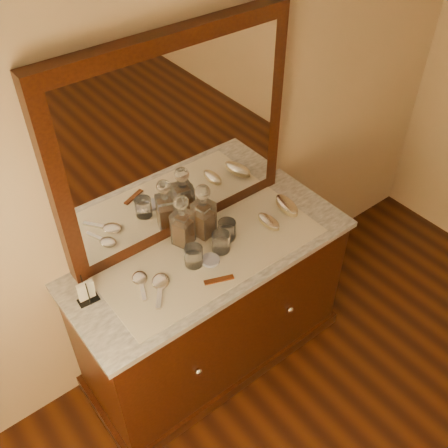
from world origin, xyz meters
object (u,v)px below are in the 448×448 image
at_px(comb, 219,280).
at_px(brush_far, 287,206).
at_px(dresser_cabinet, 213,309).
at_px(hand_mirror_inner, 160,284).
at_px(mirror_frame, 176,141).
at_px(napkin_rack, 86,292).
at_px(decanter_right, 203,216).
at_px(brush_near, 269,222).
at_px(hand_mirror_outer, 140,280).
at_px(pin_dish, 211,260).
at_px(decanter_left, 183,225).

distance_m(comb, brush_far, 0.61).
height_order(dresser_cabinet, brush_far, brush_far).
relative_size(brush_far, hand_mirror_inner, 0.95).
xyz_separation_m(comb, hand_mirror_inner, (-0.23, 0.14, 0.00)).
relative_size(dresser_cabinet, mirror_frame, 1.17).
height_order(napkin_rack, decanter_right, decanter_right).
bearing_deg(comb, napkin_rack, 174.51).
height_order(comb, hand_mirror_inner, hand_mirror_inner).
xyz_separation_m(comb, brush_near, (0.43, 0.14, 0.02)).
bearing_deg(comb, hand_mirror_outer, 164.48).
height_order(mirror_frame, hand_mirror_inner, mirror_frame).
xyz_separation_m(dresser_cabinet, brush_far, (0.50, 0.00, 0.47)).
height_order(dresser_cabinet, pin_dish, pin_dish).
relative_size(pin_dish, napkin_rack, 0.65).
height_order(brush_near, hand_mirror_inner, brush_near).
xyz_separation_m(mirror_frame, hand_mirror_inner, (-0.31, -0.28, -0.49)).
bearing_deg(decanter_left, hand_mirror_outer, -163.34).
distance_m(comb, napkin_rack, 0.59).
xyz_separation_m(brush_near, hand_mirror_outer, (-0.71, 0.07, -0.01)).
bearing_deg(napkin_rack, hand_mirror_outer, -12.03).
bearing_deg(napkin_rack, mirror_frame, 14.20).
bearing_deg(hand_mirror_inner, brush_far, 2.52).
distance_m(dresser_cabinet, comb, 0.49).
bearing_deg(pin_dish, decanter_left, 97.54).
distance_m(decanter_left, hand_mirror_outer, 0.33).
bearing_deg(comb, decanter_left, 108.28).
xyz_separation_m(hand_mirror_outer, hand_mirror_inner, (0.06, -0.08, 0.00)).
relative_size(hand_mirror_outer, hand_mirror_inner, 0.94).
bearing_deg(napkin_rack, brush_far, -4.65).
bearing_deg(hand_mirror_outer, napkin_rack, 167.97).
distance_m(mirror_frame, brush_near, 0.65).
distance_m(dresser_cabinet, hand_mirror_outer, 0.59).
height_order(mirror_frame, napkin_rack, mirror_frame).
bearing_deg(pin_dish, dresser_cabinet, 50.47).
height_order(brush_far, hand_mirror_outer, brush_far).
bearing_deg(decanter_right, hand_mirror_outer, -169.46).
bearing_deg(brush_far, hand_mirror_inner, -177.48).
height_order(mirror_frame, pin_dish, mirror_frame).
bearing_deg(brush_near, decanter_right, 153.21).
bearing_deg(pin_dish, brush_near, 3.36).
height_order(dresser_cabinet, decanter_right, decanter_right).
bearing_deg(comb, brush_far, 38.19).
relative_size(dresser_cabinet, decanter_left, 4.85).
distance_m(decanter_right, hand_mirror_inner, 0.40).
distance_m(brush_near, hand_mirror_outer, 0.72).
relative_size(mirror_frame, comb, 8.62).
xyz_separation_m(pin_dish, comb, (-0.04, -0.12, -0.00)).
bearing_deg(brush_far, decanter_right, 165.47).
xyz_separation_m(napkin_rack, decanter_right, (0.65, 0.03, 0.07)).
bearing_deg(dresser_cabinet, napkin_rack, 171.41).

